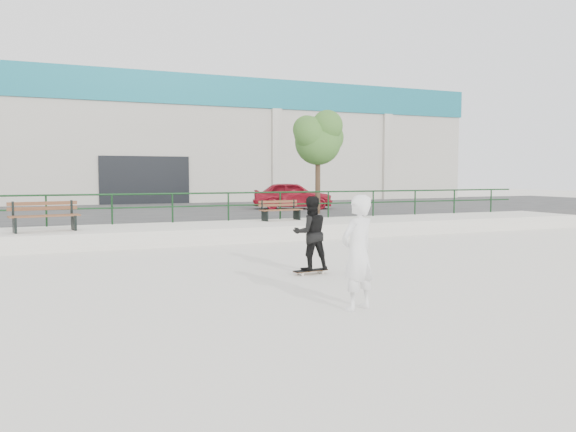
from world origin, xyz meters
name	(u,v)px	position (x,y,z in m)	size (l,w,h in m)	color
ground	(349,298)	(0.00, 0.00, 0.00)	(120.00, 120.00, 0.00)	silver
ledge	(211,232)	(0.00, 9.50, 0.25)	(30.00, 3.00, 0.50)	silver
parking_strip	(164,215)	(0.00, 18.00, 0.25)	(60.00, 14.00, 0.50)	#303030
railing	(201,201)	(0.00, 10.80, 1.24)	(28.00, 0.06, 1.03)	#123317
commercial_building	(127,140)	(0.00, 31.99, 4.58)	(44.20, 16.33, 8.00)	beige
bench_left	(44,216)	(-5.03, 9.22, 0.94)	(1.99, 0.87, 0.89)	#57321D
bench_right	(280,210)	(2.79, 10.26, 0.86)	(1.64, 0.66, 0.73)	#57321D
tree	(318,137)	(5.59, 12.94, 3.74)	(2.43, 2.16, 4.33)	#503828
red_car	(293,195)	(5.88, 16.39, 1.16)	(1.55, 3.85, 1.31)	#A51425
skateboard	(310,271)	(0.35, 2.38, 0.07)	(0.80, 0.30, 0.09)	black
standing_skater	(311,233)	(0.35, 2.38, 0.89)	(0.78, 0.60, 1.60)	black
seated_skater	(358,253)	(-0.32, -0.84, 0.92)	(0.67, 0.44, 1.84)	white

